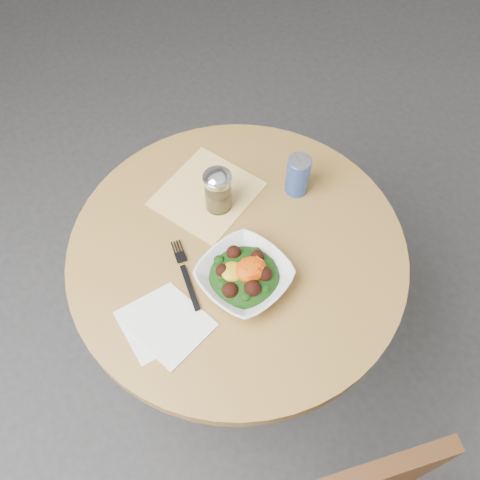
{
  "coord_description": "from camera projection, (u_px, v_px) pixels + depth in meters",
  "views": [
    {
      "loc": [
        -0.38,
        -0.63,
        1.95
      ],
      "look_at": [
        -0.0,
        -0.01,
        0.81
      ],
      "focal_mm": 40.0,
      "sensor_mm": 36.0,
      "label": 1
    }
  ],
  "objects": [
    {
      "name": "spice_shaker",
      "position": [
        218.0,
        190.0,
        1.43
      ],
      "size": [
        0.08,
        0.08,
        0.14
      ],
      "color": "silver",
      "rests_on": "table"
    },
    {
      "name": "salad_bowl",
      "position": [
        244.0,
        276.0,
        1.33
      ],
      "size": [
        0.27,
        0.27,
        0.08
      ],
      "color": "white",
      "rests_on": "table"
    },
    {
      "name": "cloth_napkin",
      "position": [
        207.0,
        194.0,
        1.51
      ],
      "size": [
        0.33,
        0.32,
        0.0
      ],
      "primitive_type": "cube",
      "rotation": [
        0.0,
        0.0,
        0.4
      ],
      "color": "#E8A10C",
      "rests_on": "table"
    },
    {
      "name": "paper_napkins",
      "position": [
        164.0,
        325.0,
        1.29
      ],
      "size": [
        0.21,
        0.21,
        0.0
      ],
      "color": "white",
      "rests_on": "table"
    },
    {
      "name": "beverage_can",
      "position": [
        298.0,
        175.0,
        1.46
      ],
      "size": [
        0.07,
        0.07,
        0.13
      ],
      "color": "#0D2D98",
      "rests_on": "table"
    },
    {
      "name": "fork",
      "position": [
        185.0,
        272.0,
        1.37
      ],
      "size": [
        0.07,
        0.21,
        0.0
      ],
      "color": "black",
      "rests_on": "table"
    },
    {
      "name": "ground",
      "position": [
        238.0,
        350.0,
        2.04
      ],
      "size": [
        6.0,
        6.0,
        0.0
      ],
      "primitive_type": "plane",
      "color": "#303033",
      "rests_on": "ground"
    },
    {
      "name": "table",
      "position": [
        238.0,
        283.0,
        1.58
      ],
      "size": [
        0.9,
        0.9,
        0.75
      ],
      "color": "black",
      "rests_on": "ground"
    }
  ]
}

